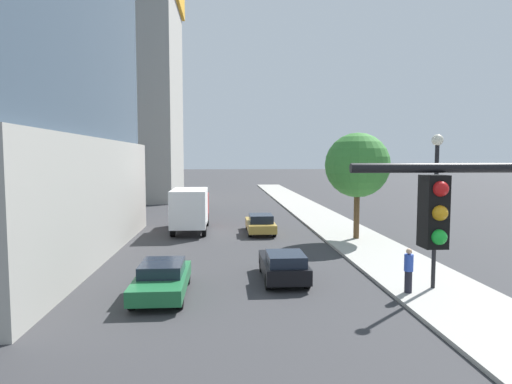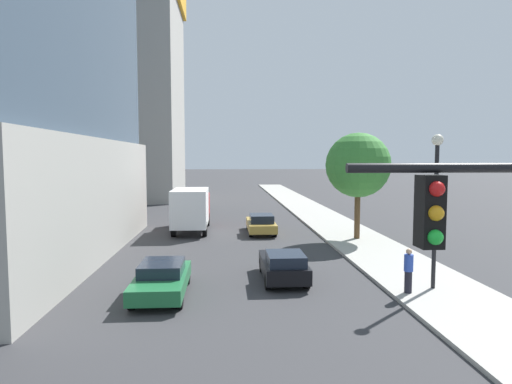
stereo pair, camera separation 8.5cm
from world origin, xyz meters
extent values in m
cube|color=#9E9B93|center=(8.27, 20.00, 0.07)|extent=(4.16, 120.00, 0.15)
cube|color=#9E9B93|center=(-12.81, 54.18, 14.06)|extent=(13.43, 15.61, 28.12)
cube|color=red|center=(-8.78, 49.50, 18.96)|extent=(0.90, 0.90, 37.93)
cube|color=black|center=(2.84, 2.80, 4.52)|extent=(0.32, 0.36, 1.05)
sphere|color=red|center=(2.84, 2.61, 4.86)|extent=(0.22, 0.22, 0.22)
sphere|color=orange|center=(2.84, 2.61, 4.52)|extent=(0.22, 0.22, 0.22)
sphere|color=green|center=(2.84, 2.61, 4.18)|extent=(0.22, 0.22, 0.22)
cylinder|color=black|center=(8.07, 13.12, 2.97)|extent=(0.16, 0.16, 5.64)
sphere|color=silver|center=(8.07, 13.12, 5.97)|extent=(0.44, 0.44, 0.44)
cylinder|color=brown|center=(8.26, 23.79, 1.72)|extent=(0.36, 0.36, 3.15)
sphere|color=#387F33|center=(8.26, 23.79, 4.83)|extent=(4.09, 4.09, 4.09)
cube|color=black|center=(2.37, 15.22, 0.58)|extent=(1.79, 4.02, 0.62)
cube|color=#19212D|center=(2.37, 14.38, 1.12)|extent=(1.51, 1.88, 0.45)
cylinder|color=black|center=(1.58, 16.59, 0.32)|extent=(0.22, 0.65, 0.65)
cylinder|color=black|center=(3.16, 16.59, 0.32)|extent=(0.22, 0.65, 0.65)
cylinder|color=black|center=(1.58, 13.85, 0.32)|extent=(0.22, 0.65, 0.65)
cylinder|color=black|center=(3.16, 13.85, 0.32)|extent=(0.22, 0.65, 0.65)
cube|color=#AD8938|center=(2.37, 27.09, 0.56)|extent=(1.87, 4.70, 0.56)
cube|color=#19212D|center=(2.37, 26.55, 1.11)|extent=(1.57, 2.05, 0.53)
cylinder|color=black|center=(1.55, 28.69, 0.33)|extent=(0.22, 0.66, 0.66)
cylinder|color=black|center=(3.19, 28.69, 0.33)|extent=(0.22, 0.66, 0.66)
cylinder|color=black|center=(1.55, 25.49, 0.33)|extent=(0.22, 0.66, 0.66)
cylinder|color=black|center=(3.19, 25.49, 0.33)|extent=(0.22, 0.66, 0.66)
cube|color=#1E6638|center=(-2.56, 13.38, 0.55)|extent=(1.89, 4.42, 0.55)
cube|color=#19212D|center=(-2.56, 13.49, 1.06)|extent=(1.59, 2.06, 0.45)
cylinder|color=black|center=(-3.39, 14.88, 0.33)|extent=(0.22, 0.66, 0.66)
cylinder|color=black|center=(-1.73, 14.88, 0.33)|extent=(0.22, 0.66, 0.66)
cylinder|color=black|center=(-3.39, 11.87, 0.33)|extent=(0.22, 0.66, 0.66)
cylinder|color=black|center=(-1.73, 11.87, 0.33)|extent=(0.22, 0.66, 0.66)
cube|color=#B21E1E|center=(-2.56, 30.58, 1.57)|extent=(2.36, 1.87, 1.94)
cube|color=white|center=(-2.56, 27.17, 1.85)|extent=(2.36, 4.65, 2.51)
cylinder|color=black|center=(-3.60, 30.58, 0.50)|extent=(0.30, 0.99, 0.99)
cylinder|color=black|center=(-1.52, 30.58, 0.50)|extent=(0.30, 0.99, 0.99)
cylinder|color=black|center=(-3.60, 26.01, 0.50)|extent=(0.30, 0.99, 0.99)
cylinder|color=black|center=(-1.52, 26.01, 0.50)|extent=(0.30, 0.99, 0.99)
cylinder|color=black|center=(6.83, 12.60, 0.57)|extent=(0.28, 0.28, 0.83)
cylinder|color=#2D4CB2|center=(6.83, 12.60, 1.31)|extent=(0.34, 0.34, 0.64)
sphere|color=tan|center=(6.83, 12.60, 1.74)|extent=(0.23, 0.23, 0.23)
camera|label=1|loc=(-0.17, -3.22, 5.28)|focal=30.57mm
camera|label=2|loc=(-0.08, -3.22, 5.28)|focal=30.57mm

